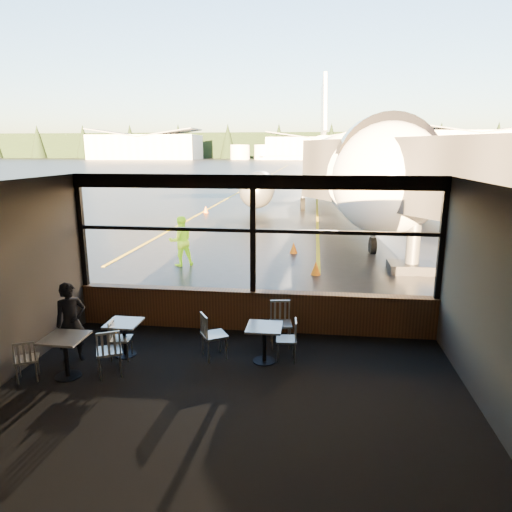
% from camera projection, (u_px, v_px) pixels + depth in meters
% --- Properties ---
extents(ground_plane, '(520.00, 520.00, 0.00)m').
position_uv_depth(ground_plane, '(311.00, 165.00, 126.31)').
color(ground_plane, black).
rests_on(ground_plane, ground).
extents(carpet_floor, '(8.00, 6.00, 0.01)m').
position_uv_depth(carpet_floor, '(229.00, 399.00, 7.51)').
color(carpet_floor, black).
rests_on(carpet_floor, ground).
extents(ceiling, '(8.00, 6.00, 0.04)m').
position_uv_depth(ceiling, '(226.00, 185.00, 6.72)').
color(ceiling, '#38332D').
rests_on(ceiling, ground).
extents(wall_right, '(0.04, 6.00, 3.50)m').
position_uv_depth(wall_right, '(498.00, 309.00, 6.62)').
color(wall_right, '#474039').
rests_on(wall_right, ground).
extents(wall_back, '(8.00, 0.04, 3.50)m').
position_uv_depth(wall_back, '(166.00, 400.00, 4.22)').
color(wall_back, '#474039').
rests_on(wall_back, ground).
extents(window_sill, '(8.00, 0.28, 0.90)m').
position_uv_depth(window_sill, '(253.00, 311.00, 10.31)').
color(window_sill, brown).
rests_on(window_sill, ground).
extents(window_header, '(8.00, 0.18, 0.30)m').
position_uv_depth(window_header, '(253.00, 182.00, 9.65)').
color(window_header, black).
rests_on(window_header, ground).
extents(mullion_left, '(0.12, 0.12, 2.60)m').
position_uv_depth(mullion_left, '(82.00, 231.00, 10.40)').
color(mullion_left, black).
rests_on(mullion_left, ground).
extents(mullion_centre, '(0.12, 0.12, 2.60)m').
position_uv_depth(mullion_centre, '(253.00, 235.00, 9.91)').
color(mullion_centre, black).
rests_on(mullion_centre, ground).
extents(mullion_right, '(0.12, 0.12, 2.60)m').
position_uv_depth(mullion_right, '(442.00, 240.00, 9.42)').
color(mullion_right, black).
rests_on(mullion_right, ground).
extents(window_transom, '(8.00, 0.10, 0.08)m').
position_uv_depth(window_transom, '(253.00, 231.00, 9.89)').
color(window_transom, black).
rests_on(window_transom, ground).
extents(airliner, '(32.57, 38.26, 11.14)m').
position_uv_depth(airliner, '(342.00, 124.00, 28.73)').
color(airliner, white).
rests_on(airliner, ground_plane).
extents(jet_bridge, '(9.02, 11.02, 4.81)m').
position_uv_depth(jet_bridge, '(386.00, 201.00, 14.73)').
color(jet_bridge, '#2B2B2D').
rests_on(jet_bridge, ground_plane).
extents(cafe_table_near, '(0.67, 0.67, 0.73)m').
position_uv_depth(cafe_table_near, '(264.00, 344.00, 8.76)').
color(cafe_table_near, '#A9A39C').
rests_on(cafe_table_near, carpet_floor).
extents(cafe_table_mid, '(0.64, 0.64, 0.70)m').
position_uv_depth(cafe_table_mid, '(125.00, 339.00, 9.04)').
color(cafe_table_mid, '#A39D95').
rests_on(cafe_table_mid, carpet_floor).
extents(cafe_table_left, '(0.71, 0.71, 0.78)m').
position_uv_depth(cafe_table_left, '(66.00, 357.00, 8.17)').
color(cafe_table_left, '#9E9991').
rests_on(cafe_table_left, carpet_floor).
extents(chair_near_e, '(0.48, 0.48, 0.82)m').
position_uv_depth(chair_near_e, '(286.00, 340.00, 8.85)').
color(chair_near_e, '#B3AFA2').
rests_on(chair_near_e, carpet_floor).
extents(chair_near_w, '(0.70, 0.70, 0.94)m').
position_uv_depth(chair_near_w, '(214.00, 335.00, 8.92)').
color(chair_near_w, '#AAA699').
rests_on(chair_near_w, carpet_floor).
extents(chair_near_n, '(0.59, 0.59, 0.95)m').
position_uv_depth(chair_near_n, '(281.00, 324.00, 9.46)').
color(chair_near_n, '#B0AB9F').
rests_on(chair_near_n, carpet_floor).
extents(chair_mid_s, '(0.67, 0.67, 0.92)m').
position_uv_depth(chair_mid_s, '(109.00, 351.00, 8.22)').
color(chair_mid_s, '#B3ADA1').
rests_on(chair_mid_s, carpet_floor).
extents(chair_mid_w, '(0.50, 0.50, 0.81)m').
position_uv_depth(chair_mid_w, '(121.00, 339.00, 8.89)').
color(chair_mid_w, '#A9A599').
rests_on(chair_mid_w, carpet_floor).
extents(chair_left_s, '(0.58, 0.58, 0.79)m').
position_uv_depth(chair_left_s, '(27.00, 359.00, 8.05)').
color(chair_left_s, '#B2AEA1').
rests_on(chair_left_s, carpet_floor).
extents(passenger, '(0.67, 0.67, 1.57)m').
position_uv_depth(passenger, '(71.00, 323.00, 8.71)').
color(passenger, black).
rests_on(passenger, carpet_floor).
extents(ground_crew, '(1.07, 1.00, 1.76)m').
position_uv_depth(ground_crew, '(181.00, 241.00, 16.03)').
color(ground_crew, '#BFF219').
rests_on(ground_crew, ground_plane).
extents(cone_nose, '(0.31, 0.31, 0.44)m').
position_uv_depth(cone_nose, '(294.00, 248.00, 18.09)').
color(cone_nose, orange).
rests_on(cone_nose, ground_plane).
extents(cone_wing, '(0.32, 0.32, 0.44)m').
position_uv_depth(cone_wing, '(206.00, 210.00, 29.62)').
color(cone_wing, '#DC6006').
rests_on(cone_wing, ground_plane).
extents(hangar_left, '(45.00, 18.00, 11.00)m').
position_uv_depth(hangar_left, '(146.00, 146.00, 191.71)').
color(hangar_left, silver).
rests_on(hangar_left, ground_plane).
extents(hangar_mid, '(38.00, 15.00, 10.00)m').
position_uv_depth(hangar_mid, '(313.00, 147.00, 187.96)').
color(hangar_mid, silver).
rests_on(hangar_mid, ground_plane).
extents(hangar_right, '(50.00, 20.00, 12.00)m').
position_uv_depth(hangar_right, '(471.00, 144.00, 173.52)').
color(hangar_right, silver).
rests_on(hangar_right, ground_plane).
extents(fuel_tank_a, '(8.00, 8.00, 6.00)m').
position_uv_depth(fuel_tank_a, '(240.00, 152.00, 189.24)').
color(fuel_tank_a, silver).
rests_on(fuel_tank_a, ground_plane).
extents(fuel_tank_b, '(8.00, 8.00, 6.00)m').
position_uv_depth(fuel_tank_b, '(264.00, 152.00, 188.00)').
color(fuel_tank_b, silver).
rests_on(fuel_tank_b, ground_plane).
extents(fuel_tank_c, '(8.00, 8.00, 6.00)m').
position_uv_depth(fuel_tank_c, '(288.00, 152.00, 186.76)').
color(fuel_tank_c, silver).
rests_on(fuel_tank_c, ground_plane).
extents(treeline, '(360.00, 3.00, 12.00)m').
position_uv_depth(treeline, '(313.00, 145.00, 211.88)').
color(treeline, black).
rests_on(treeline, ground_plane).
extents(cone_extra, '(0.33, 0.33, 0.45)m').
position_uv_depth(cone_extra, '(316.00, 268.00, 14.95)').
color(cone_extra, orange).
rests_on(cone_extra, ground_plane).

